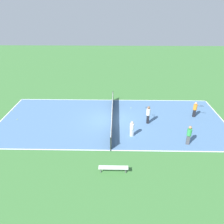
{
  "coord_description": "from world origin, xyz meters",
  "views": [
    {
      "loc": [
        18.49,
        0.38,
        10.3
      ],
      "look_at": [
        0.0,
        0.0,
        0.9
      ],
      "focal_mm": 35.0,
      "sensor_mm": 36.0,
      "label": 1
    }
  ],
  "objects_px": {
    "tennis_net": "(112,115)",
    "bench": "(113,168)",
    "player_far_green": "(189,134)",
    "tennis_ball_midcourt": "(17,119)",
    "player_near_white": "(132,128)",
    "player_far_white": "(148,114)",
    "tennis_ball_left_sideline": "(13,111)",
    "player_center_orange": "(195,109)",
    "tennis_ball_near_net": "(131,108)"
  },
  "relations": [
    {
      "from": "player_center_orange",
      "to": "tennis_ball_left_sideline",
      "type": "xyz_separation_m",
      "value": [
        -0.82,
        -18.6,
        -0.86
      ]
    },
    {
      "from": "player_far_white",
      "to": "tennis_ball_near_net",
      "type": "relative_size",
      "value": 25.75
    },
    {
      "from": "player_center_orange",
      "to": "tennis_ball_midcourt",
      "type": "xyz_separation_m",
      "value": [
        0.98,
        -17.38,
        -0.86
      ]
    },
    {
      "from": "player_far_white",
      "to": "tennis_ball_near_net",
      "type": "distance_m",
      "value": 3.64
    },
    {
      "from": "bench",
      "to": "tennis_ball_near_net",
      "type": "relative_size",
      "value": 29.09
    },
    {
      "from": "tennis_net",
      "to": "tennis_ball_near_net",
      "type": "relative_size",
      "value": 140.32
    },
    {
      "from": "player_far_white",
      "to": "tennis_ball_midcourt",
      "type": "xyz_separation_m",
      "value": [
        -0.42,
        -12.6,
        -0.98
      ]
    },
    {
      "from": "player_near_white",
      "to": "tennis_ball_left_sideline",
      "type": "bearing_deg",
      "value": -139.11
    },
    {
      "from": "tennis_net",
      "to": "player_center_orange",
      "type": "bearing_deg",
      "value": 96.22
    },
    {
      "from": "player_far_green",
      "to": "tennis_ball_left_sideline",
      "type": "height_order",
      "value": "player_far_green"
    },
    {
      "from": "tennis_net",
      "to": "player_far_green",
      "type": "height_order",
      "value": "player_far_green"
    },
    {
      "from": "tennis_net",
      "to": "player_far_white",
      "type": "xyz_separation_m",
      "value": [
        0.51,
        3.37,
        0.46
      ]
    },
    {
      "from": "player_far_green",
      "to": "tennis_ball_near_net",
      "type": "height_order",
      "value": "player_far_green"
    },
    {
      "from": "player_near_white",
      "to": "player_far_white",
      "type": "relative_size",
      "value": 0.81
    },
    {
      "from": "bench",
      "to": "tennis_ball_left_sideline",
      "type": "distance_m",
      "value": 13.94
    },
    {
      "from": "player_near_white",
      "to": "tennis_ball_near_net",
      "type": "xyz_separation_m",
      "value": [
        -5.48,
        0.28,
        -0.76
      ]
    },
    {
      "from": "bench",
      "to": "player_near_white",
      "type": "distance_m",
      "value": 4.74
    },
    {
      "from": "tennis_ball_midcourt",
      "to": "tennis_ball_left_sideline",
      "type": "bearing_deg",
      "value": -145.77
    },
    {
      "from": "tennis_ball_left_sideline",
      "to": "tennis_ball_midcourt",
      "type": "xyz_separation_m",
      "value": [
        1.79,
        1.22,
        0.0
      ]
    },
    {
      "from": "player_near_white",
      "to": "player_far_green",
      "type": "bearing_deg",
      "value": 47.23
    },
    {
      "from": "player_far_green",
      "to": "tennis_ball_near_net",
      "type": "xyz_separation_m",
      "value": [
        -6.57,
        -4.15,
        -0.92
      ]
    },
    {
      "from": "tennis_ball_left_sideline",
      "to": "tennis_net",
      "type": "bearing_deg",
      "value": 80.75
    },
    {
      "from": "player_near_white",
      "to": "tennis_ball_near_net",
      "type": "relative_size",
      "value": 20.83
    },
    {
      "from": "player_center_orange",
      "to": "player_near_white",
      "type": "bearing_deg",
      "value": -143.6
    },
    {
      "from": "tennis_net",
      "to": "player_far_green",
      "type": "xyz_separation_m",
      "value": [
        3.85,
        6.16,
        0.4
      ]
    },
    {
      "from": "player_far_green",
      "to": "player_near_white",
      "type": "bearing_deg",
      "value": -179.99
    },
    {
      "from": "player_near_white",
      "to": "tennis_ball_midcourt",
      "type": "xyz_separation_m",
      "value": [
        -2.67,
        -10.96,
        -0.76
      ]
    },
    {
      "from": "player_far_white",
      "to": "player_far_green",
      "type": "bearing_deg",
      "value": -144.47
    },
    {
      "from": "player_far_green",
      "to": "tennis_ball_left_sideline",
      "type": "bearing_deg",
      "value": 175.32
    },
    {
      "from": "tennis_net",
      "to": "tennis_ball_midcourt",
      "type": "relative_size",
      "value": 140.32
    },
    {
      "from": "player_near_white",
      "to": "player_far_white",
      "type": "distance_m",
      "value": 2.79
    },
    {
      "from": "bench",
      "to": "tennis_ball_midcourt",
      "type": "distance_m",
      "value": 11.87
    },
    {
      "from": "player_far_white",
      "to": "player_far_green",
      "type": "height_order",
      "value": "player_far_white"
    },
    {
      "from": "player_near_white",
      "to": "player_far_green",
      "type": "distance_m",
      "value": 4.56
    },
    {
      "from": "tennis_net",
      "to": "bench",
      "type": "height_order",
      "value": "tennis_net"
    },
    {
      "from": "player_far_green",
      "to": "tennis_ball_midcourt",
      "type": "bearing_deg",
      "value": -179.91
    },
    {
      "from": "player_far_green",
      "to": "tennis_net",
      "type": "bearing_deg",
      "value": 161.8
    },
    {
      "from": "tennis_net",
      "to": "tennis_ball_near_net",
      "type": "height_order",
      "value": "tennis_net"
    },
    {
      "from": "player_far_green",
      "to": "tennis_ball_left_sideline",
      "type": "distance_m",
      "value": 17.54
    },
    {
      "from": "bench",
      "to": "player_far_white",
      "type": "distance_m",
      "value": 7.45
    },
    {
      "from": "player_center_orange",
      "to": "tennis_ball_near_net",
      "type": "bearing_deg",
      "value": 170.12
    },
    {
      "from": "player_near_white",
      "to": "player_center_orange",
      "type": "bearing_deg",
      "value": 90.65
    },
    {
      "from": "bench",
      "to": "tennis_ball_midcourt",
      "type": "bearing_deg",
      "value": 142.98
    },
    {
      "from": "tennis_net",
      "to": "tennis_ball_near_net",
      "type": "xyz_separation_m",
      "value": [
        -2.72,
        2.01,
        -0.52
      ]
    },
    {
      "from": "player_near_white",
      "to": "tennis_ball_midcourt",
      "type": "distance_m",
      "value": 11.31
    },
    {
      "from": "tennis_net",
      "to": "player_far_green",
      "type": "bearing_deg",
      "value": 58.01
    },
    {
      "from": "player_far_white",
      "to": "tennis_ball_midcourt",
      "type": "bearing_deg",
      "value": 83.73
    },
    {
      "from": "player_center_orange",
      "to": "player_far_green",
      "type": "distance_m",
      "value": 5.13
    },
    {
      "from": "tennis_net",
      "to": "tennis_ball_near_net",
      "type": "bearing_deg",
      "value": 143.55
    },
    {
      "from": "tennis_net",
      "to": "player_near_white",
      "type": "xyz_separation_m",
      "value": [
        2.76,
        1.73,
        0.24
      ]
    }
  ]
}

